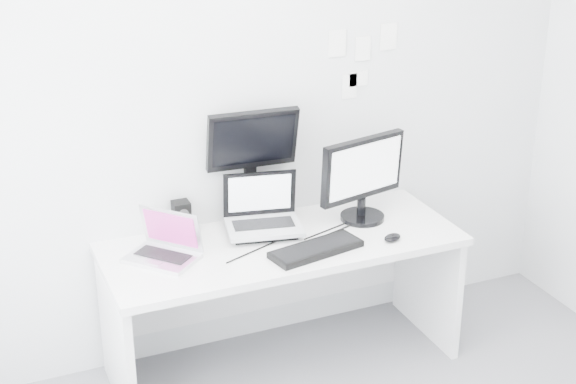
% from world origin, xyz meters
% --- Properties ---
extents(back_wall, '(3.60, 0.00, 3.60)m').
position_xyz_m(back_wall, '(0.00, 1.60, 1.35)').
color(back_wall, silver).
rests_on(back_wall, ground).
extents(desk, '(1.80, 0.70, 0.73)m').
position_xyz_m(desk, '(0.00, 1.25, 0.36)').
color(desk, white).
rests_on(desk, ground).
extents(macbook, '(0.40, 0.41, 0.25)m').
position_xyz_m(macbook, '(-0.61, 1.28, 0.85)').
color(macbook, silver).
rests_on(macbook, desk).
extents(speaker, '(0.09, 0.09, 0.17)m').
position_xyz_m(speaker, '(-0.44, 1.55, 0.81)').
color(speaker, black).
rests_on(speaker, desk).
extents(dell_laptop, '(0.43, 0.36, 0.31)m').
position_xyz_m(dell_laptop, '(-0.06, 1.36, 0.89)').
color(dell_laptop, silver).
rests_on(dell_laptop, desk).
extents(rear_monitor, '(0.48, 0.19, 0.64)m').
position_xyz_m(rear_monitor, '(-0.05, 1.53, 1.05)').
color(rear_monitor, black).
rests_on(rear_monitor, desk).
extents(samsung_monitor, '(0.55, 0.35, 0.47)m').
position_xyz_m(samsung_monitor, '(0.49, 1.33, 0.96)').
color(samsung_monitor, black).
rests_on(samsung_monitor, desk).
extents(keyboard, '(0.49, 0.25, 0.03)m').
position_xyz_m(keyboard, '(0.10, 1.07, 0.75)').
color(keyboard, black).
rests_on(keyboard, desk).
extents(mouse, '(0.12, 0.10, 0.03)m').
position_xyz_m(mouse, '(0.51, 1.04, 0.75)').
color(mouse, black).
rests_on(mouse, desk).
extents(wall_note_0, '(0.10, 0.00, 0.14)m').
position_xyz_m(wall_note_0, '(0.45, 1.59, 1.62)').
color(wall_note_0, white).
rests_on(wall_note_0, back_wall).
extents(wall_note_1, '(0.09, 0.00, 0.13)m').
position_xyz_m(wall_note_1, '(0.60, 1.59, 1.58)').
color(wall_note_1, white).
rests_on(wall_note_1, back_wall).
extents(wall_note_2, '(0.10, 0.00, 0.14)m').
position_xyz_m(wall_note_2, '(0.75, 1.59, 1.63)').
color(wall_note_2, white).
rests_on(wall_note_2, back_wall).
extents(wall_note_3, '(0.11, 0.00, 0.08)m').
position_xyz_m(wall_note_3, '(0.58, 1.59, 1.42)').
color(wall_note_3, white).
rests_on(wall_note_3, back_wall).
extents(wall_note_4, '(0.09, 0.00, 0.13)m').
position_xyz_m(wall_note_4, '(0.53, 1.59, 1.38)').
color(wall_note_4, white).
rests_on(wall_note_4, back_wall).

